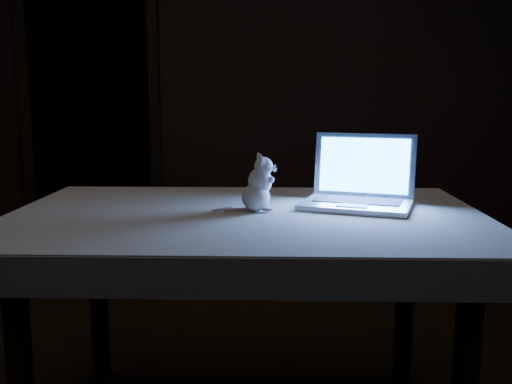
{
  "coord_description": "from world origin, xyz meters",
  "views": [
    {
      "loc": [
        0.14,
        -1.89,
        1.18
      ],
      "look_at": [
        0.15,
        -0.03,
        0.87
      ],
      "focal_mm": 40.0,
      "sensor_mm": 36.0,
      "label": 1
    }
  ],
  "objects": [
    {
      "name": "tablecloth",
      "position": [
        0.22,
        -0.01,
        0.74
      ],
      "size": [
        1.78,
        1.4,
        0.11
      ],
      "primitive_type": null,
      "rotation": [
        0.0,
        0.0,
        -0.24
      ],
      "color": "beige",
      "rests_on": "table"
    },
    {
      "name": "back_wall",
      "position": [
        0.0,
        2.5,
        1.3
      ],
      "size": [
        4.5,
        0.04,
        2.6
      ],
      "primitive_type": "cube",
      "color": "black",
      "rests_on": "ground"
    },
    {
      "name": "doorway",
      "position": [
        -1.1,
        2.5,
        1.06
      ],
      "size": [
        1.06,
        0.36,
        2.13
      ],
      "primitive_type": null,
      "color": "black",
      "rests_on": "back_wall"
    },
    {
      "name": "table",
      "position": [
        0.12,
        -0.03,
        0.39
      ],
      "size": [
        1.5,
        0.99,
        0.79
      ],
      "primitive_type": null,
      "rotation": [
        0.0,
        0.0,
        -0.03
      ],
      "color": "black",
      "rests_on": "floor"
    },
    {
      "name": "plush_mouse",
      "position": [
        0.15,
        -0.0,
        0.89
      ],
      "size": [
        0.14,
        0.14,
        0.19
      ],
      "primitive_type": null,
      "rotation": [
        0.0,
        0.0,
        -0.02
      ],
      "color": "silver",
      "rests_on": "tablecloth"
    },
    {
      "name": "laptop",
      "position": [
        0.5,
        0.05,
        0.92
      ],
      "size": [
        0.46,
        0.43,
        0.25
      ],
      "primitive_type": null,
      "rotation": [
        0.0,
        0.0,
        -0.35
      ],
      "color": "silver",
      "rests_on": "tablecloth"
    }
  ]
}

